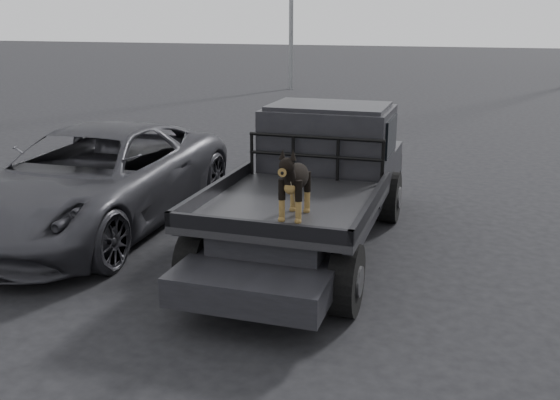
% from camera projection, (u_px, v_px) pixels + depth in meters
% --- Properties ---
extents(ground, '(120.00, 120.00, 0.00)m').
position_uv_depth(ground, '(306.00, 295.00, 6.92)').
color(ground, black).
rests_on(ground, ground).
extents(flatbed_ute, '(2.00, 5.40, 0.92)m').
position_uv_depth(flatbed_ute, '(311.00, 216.00, 8.15)').
color(flatbed_ute, black).
rests_on(flatbed_ute, ground).
extents(ute_cab, '(1.72, 1.30, 0.88)m').
position_uv_depth(ute_cab, '(329.00, 135.00, 8.76)').
color(ute_cab, black).
rests_on(ute_cab, flatbed_ute).
extents(headache_rack, '(1.80, 0.08, 0.55)m').
position_uv_depth(headache_rack, '(315.00, 158.00, 8.12)').
color(headache_rack, black).
rests_on(headache_rack, flatbed_ute).
extents(dog, '(0.32, 0.60, 0.74)m').
position_uv_depth(dog, '(295.00, 183.00, 6.55)').
color(dog, black).
rests_on(dog, flatbed_ute).
extents(parked_suv, '(2.55, 5.26, 1.44)m').
position_uv_depth(parked_suv, '(94.00, 179.00, 8.96)').
color(parked_suv, '#323237').
rests_on(parked_suv, ground).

